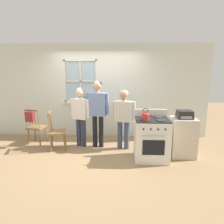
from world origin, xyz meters
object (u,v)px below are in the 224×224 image
Objects in this scene: person_elderly_left at (80,111)px; stereo at (185,115)px; kettle at (145,116)px; chair_by_window at (36,127)px; chair_near_wall at (57,132)px; person_adult_right at (124,113)px; side_counter at (183,137)px; person_teen_center at (98,107)px; potted_plant at (86,100)px; handbag at (30,117)px; stove at (151,139)px.

stereo is (2.46, -0.52, 0.05)m from person_elderly_left.
chair_by_window is at bearing 160.85° from kettle.
person_elderly_left is 1.77m from kettle.
person_elderly_left is at bearing -81.60° from chair_near_wall.
person_adult_right is 1.48m from side_counter.
stereo is at bearing -4.34° from person_teen_center.
chair_by_window is 3.55× the size of potted_plant.
chair_by_window is 0.42m from handbag.
stereo reaches higher than handbag.
person_teen_center is 5.00× the size of stereo.
person_adult_right reaches higher than kettle.
stereo reaches higher than side_counter.
handbag is (-1.73, -0.07, -0.25)m from person_teen_center.
person_teen_center is 1.75m from handbag.
stove is 0.77m from side_counter.
kettle is 2.94m from handbag.
person_elderly_left is at bearing -89.36° from potted_plant.
kettle is 0.73× the size of stereo.
person_elderly_left is at bearing 167.99° from stereo.
chair_by_window is 0.64× the size of person_elderly_left.
stove is at bearing -164.04° from side_counter.
chair_by_window is 2.86× the size of stereo.
potted_plant is (-1.56, 1.64, 0.09)m from kettle.
chair_by_window is 0.77m from chair_near_wall.
chair_by_window is at bearing -166.73° from person_elderly_left.
person_teen_center is at bearing 143.58° from kettle.
stove is 1.20× the size of side_counter.
potted_plant is (0.56, 1.04, 0.67)m from chair_near_wall.
chair_by_window is at bearing 170.40° from side_counter.
potted_plant is at bearing 152.22° from side_counter.
side_counter is (2.46, -0.50, -0.49)m from person_elderly_left.
stereo is (1.36, -0.39, 0.08)m from person_adult_right.
stereo is at bearing -90.00° from side_counter.
handbag is (-2.83, 0.74, -0.22)m from kettle.
chair_near_wall is 0.65× the size of person_adult_right.
person_elderly_left is 1.91m from stove.
person_adult_right reaches higher than potted_plant.
chair_near_wall is 2.86× the size of stereo.
person_teen_center is at bearing -61.22° from potted_plant.
stereo is (0.00, -0.02, 0.54)m from side_counter.
potted_plant is at bearing -141.83° from chair_by_window.
kettle is (2.80, -0.97, 0.58)m from chair_by_window.
person_adult_right reaches higher than stereo.
potted_plant is 1.60m from handbag.
potted_plant is at bearing -42.92° from chair_near_wall.
potted_plant reaches higher than handbag.
stove is 0.59m from kettle.
person_adult_right reaches higher than handbag.
stove is 3.96× the size of potted_plant.
chair_near_wall is 0.90× the size of stove.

